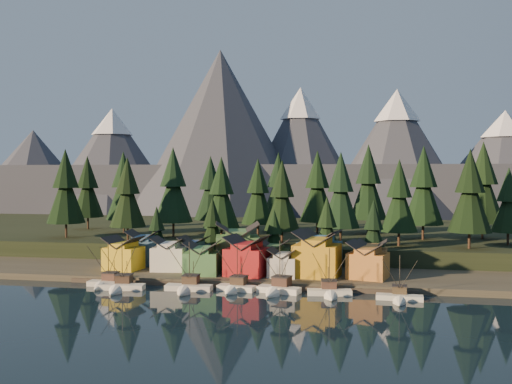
% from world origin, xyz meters
% --- Properties ---
extents(ground, '(500.00, 500.00, 0.00)m').
position_xyz_m(ground, '(0.00, 0.00, 0.00)').
color(ground, black).
rests_on(ground, ground).
extents(shore_strip, '(400.00, 50.00, 1.50)m').
position_xyz_m(shore_strip, '(0.00, 40.00, 0.75)').
color(shore_strip, '#3A372A').
rests_on(shore_strip, ground).
extents(hillside, '(420.00, 100.00, 6.00)m').
position_xyz_m(hillside, '(0.00, 90.00, 3.00)').
color(hillside, black).
rests_on(hillside, ground).
extents(dock, '(80.00, 4.00, 1.00)m').
position_xyz_m(dock, '(0.00, 16.50, 0.50)').
color(dock, '#463D32').
rests_on(dock, ground).
extents(mountain_ridge, '(560.00, 190.00, 90.00)m').
position_xyz_m(mountain_ridge, '(-4.20, 213.59, 26.06)').
color(mountain_ridge, '#454A59').
rests_on(mountain_ridge, ground).
extents(boat_0, '(9.33, 10.14, 11.20)m').
position_xyz_m(boat_0, '(-29.55, 10.89, 2.17)').
color(boat_0, beige).
rests_on(boat_0, ground).
extents(boat_1, '(10.81, 11.59, 11.79)m').
position_xyz_m(boat_1, '(-24.67, 7.76, 2.19)').
color(boat_1, white).
rests_on(boat_1, ground).
extents(boat_2, '(10.68, 11.59, 11.97)m').
position_xyz_m(boat_2, '(-9.67, 9.61, 2.24)').
color(boat_2, beige).
rests_on(boat_2, ground).
extents(boat_3, '(9.02, 9.64, 11.51)m').
position_xyz_m(boat_3, '(0.63, 11.54, 2.34)').
color(boat_3, white).
rests_on(boat_3, ground).
extents(boat_4, '(10.13, 10.80, 12.60)m').
position_xyz_m(boat_4, '(10.09, 11.04, 2.54)').
color(boat_4, white).
rests_on(boat_4, ground).
extents(boat_5, '(9.96, 10.63, 11.10)m').
position_xyz_m(boat_5, '(21.46, 10.70, 2.09)').
color(boat_5, white).
rests_on(boat_5, ground).
extents(boat_6, '(9.84, 10.61, 10.18)m').
position_xyz_m(boat_6, '(35.66, 8.53, 1.83)').
color(boat_6, silver).
rests_on(boat_6, ground).
extents(house_front_0, '(9.27, 8.86, 8.40)m').
position_xyz_m(house_front_0, '(-31.31, 25.09, 5.92)').
color(house_front_0, gold).
rests_on(house_front_0, shore_strip).
extents(house_front_1, '(8.90, 8.61, 8.40)m').
position_xyz_m(house_front_1, '(-19.73, 26.58, 5.91)').
color(house_front_1, silver).
rests_on(house_front_1, shore_strip).
extents(house_front_2, '(8.82, 8.88, 7.98)m').
position_xyz_m(house_front_2, '(-9.96, 22.55, 5.70)').
color(house_front_2, '#478045').
rests_on(house_front_2, shore_strip).
extents(house_front_3, '(10.78, 10.43, 9.47)m').
position_xyz_m(house_front_3, '(1.02, 23.13, 6.47)').
color(house_front_3, maroon).
rests_on(house_front_3, shore_strip).
extents(house_front_4, '(6.70, 7.22, 6.74)m').
position_xyz_m(house_front_4, '(9.68, 23.13, 5.04)').
color(house_front_4, beige).
rests_on(house_front_4, shore_strip).
extents(house_front_5, '(11.56, 10.76, 10.87)m').
position_xyz_m(house_front_5, '(17.65, 24.61, 7.21)').
color(house_front_5, gold).
rests_on(house_front_5, shore_strip).
extents(house_front_6, '(10.40, 10.06, 8.62)m').
position_xyz_m(house_front_6, '(29.46, 24.60, 6.03)').
color(house_front_6, '#BA7430').
rests_on(house_front_6, shore_strip).
extents(house_back_0, '(9.29, 9.00, 9.14)m').
position_xyz_m(house_back_0, '(-29.56, 34.03, 6.30)').
color(house_back_0, '#355A7E').
rests_on(house_back_0, shore_strip).
extents(house_back_1, '(7.38, 7.46, 7.95)m').
position_xyz_m(house_back_1, '(-15.00, 32.36, 5.67)').
color(house_back_1, '#324C78').
rests_on(house_back_1, shore_strip).
extents(house_back_2, '(13.10, 12.44, 11.69)m').
position_xyz_m(house_back_2, '(-3.52, 33.04, 7.64)').
color(house_back_2, '#497B42').
rests_on(house_back_2, shore_strip).
extents(house_back_3, '(7.56, 6.73, 7.68)m').
position_xyz_m(house_back_3, '(6.28, 31.57, 5.53)').
color(house_back_3, '#446B3A').
rests_on(house_back_3, shore_strip).
extents(house_back_4, '(11.36, 11.10, 10.20)m').
position_xyz_m(house_back_4, '(17.63, 32.78, 6.86)').
color(house_back_4, teal).
rests_on(house_back_4, shore_strip).
extents(house_back_5, '(7.60, 7.68, 7.99)m').
position_xyz_m(house_back_5, '(30.63, 33.56, 5.70)').
color(house_back_5, '#9C6937').
rests_on(house_back_5, shore_strip).
extents(tree_hill_0, '(11.80, 11.80, 27.48)m').
position_xyz_m(tree_hill_0, '(-62.00, 52.00, 21.02)').
color(tree_hill_0, '#332319').
rests_on(tree_hill_0, hillside).
extents(tree_hill_1, '(11.65, 11.65, 27.14)m').
position_xyz_m(tree_hill_1, '(-50.00, 68.00, 20.84)').
color(tree_hill_1, '#332319').
rests_on(tree_hill_1, hillside).
extents(tree_hill_2, '(10.62, 10.62, 24.75)m').
position_xyz_m(tree_hill_2, '(-40.00, 48.00, 19.53)').
color(tree_hill_2, '#332319').
rests_on(tree_hill_2, hillside).
extents(tree_hill_3, '(12.06, 12.06, 28.10)m').
position_xyz_m(tree_hill_3, '(-30.00, 60.00, 21.36)').
color(tree_hill_3, '#332319').
rests_on(tree_hill_3, hillside).
extents(tree_hill_4, '(11.06, 11.06, 25.77)m').
position_xyz_m(tree_hill_4, '(-22.00, 75.00, 20.09)').
color(tree_hill_4, '#332319').
rests_on(tree_hill_4, hillside).
extents(tree_hill_5, '(10.62, 10.62, 24.75)m').
position_xyz_m(tree_hill_5, '(-12.00, 50.00, 19.53)').
color(tree_hill_5, '#332319').
rests_on(tree_hill_5, hillside).
extents(tree_hill_6, '(10.54, 10.54, 24.55)m').
position_xyz_m(tree_hill_6, '(-4.00, 65.00, 19.42)').
color(tree_hill_6, '#332319').
rests_on(tree_hill_6, hillside).
extents(tree_hill_7, '(10.19, 10.19, 23.74)m').
position_xyz_m(tree_hill_7, '(6.00, 48.00, 18.98)').
color(tree_hill_7, '#332319').
rests_on(tree_hill_7, hillside).
extents(tree_hill_8, '(11.65, 11.65, 27.13)m').
position_xyz_m(tree_hill_8, '(14.00, 72.00, 20.83)').
color(tree_hill_8, '#332319').
rests_on(tree_hill_8, hillside).
extents(tree_hill_9, '(11.23, 11.23, 26.15)m').
position_xyz_m(tree_hill_9, '(22.00, 55.00, 20.30)').
color(tree_hill_9, '#332319').
rests_on(tree_hill_9, hillside).
extents(tree_hill_10, '(12.62, 12.62, 29.40)m').
position_xyz_m(tree_hill_10, '(30.00, 80.00, 22.08)').
color(tree_hill_10, '#332319').
rests_on(tree_hill_10, hillside).
extents(tree_hill_11, '(10.25, 10.25, 23.88)m').
position_xyz_m(tree_hill_11, '(38.00, 50.00, 19.05)').
color(tree_hill_11, '#332319').
rests_on(tree_hill_11, hillside).
extents(tree_hill_12, '(12.09, 12.09, 28.17)m').
position_xyz_m(tree_hill_12, '(46.00, 66.00, 21.40)').
color(tree_hill_12, '#332319').
rests_on(tree_hill_12, hillside).
extents(tree_hill_13, '(11.37, 11.37, 26.49)m').
position_xyz_m(tree_hill_13, '(56.00, 48.00, 20.48)').
color(tree_hill_13, '#332319').
rests_on(tree_hill_13, hillside).
extents(tree_hill_14, '(12.68, 12.68, 29.54)m').
position_xyz_m(tree_hill_14, '(64.00, 72.00, 22.15)').
color(tree_hill_14, '#332319').
rests_on(tree_hill_14, hillside).
extents(tree_hill_15, '(11.61, 11.61, 27.05)m').
position_xyz_m(tree_hill_15, '(0.00, 82.00, 20.79)').
color(tree_hill_15, '#332319').
rests_on(tree_hill_15, hillside).
extents(tree_hill_16, '(11.17, 11.17, 26.03)m').
position_xyz_m(tree_hill_16, '(-68.00, 78.00, 20.23)').
color(tree_hill_16, '#332319').
rests_on(tree_hill_16, hillside).
extents(tree_hill_17, '(9.30, 9.30, 21.67)m').
position_xyz_m(tree_hill_17, '(68.00, 58.00, 17.84)').
color(tree_hill_17, '#332319').
rests_on(tree_hill_17, hillside).
extents(tree_shore_0, '(6.58, 6.58, 15.33)m').
position_xyz_m(tree_shore_0, '(-28.00, 40.00, 9.87)').
color(tree_shore_0, '#332319').
rests_on(tree_shore_0, shore_strip).
extents(tree_shore_1, '(7.70, 7.70, 17.94)m').
position_xyz_m(tree_shore_1, '(-12.00, 40.00, 11.30)').
color(tree_shore_1, '#332319').
rests_on(tree_shore_1, shore_strip).
extents(tree_shore_2, '(6.36, 6.36, 14.82)m').
position_xyz_m(tree_shore_2, '(5.00, 40.00, 9.59)').
color(tree_shore_2, '#332319').
rests_on(tree_shore_2, shore_strip).
extents(tree_shore_3, '(7.93, 7.93, 18.46)m').
position_xyz_m(tree_shore_3, '(19.00, 40.00, 11.59)').
color(tree_shore_3, '#332319').
rests_on(tree_shore_3, shore_strip).
extents(tree_shore_4, '(7.63, 7.63, 17.78)m').
position_xyz_m(tree_shore_4, '(31.00, 40.00, 11.21)').
color(tree_shore_4, '#332319').
rests_on(tree_shore_4, shore_strip).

